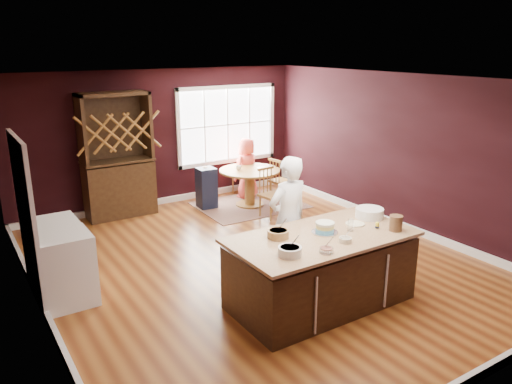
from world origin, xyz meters
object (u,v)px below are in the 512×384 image
Objects in this scene: washer at (66,269)px; layer_cake at (325,227)px; high_chair at (207,187)px; kitchen_island at (321,271)px; toddler at (208,168)px; dining_table at (250,180)px; dryer at (55,252)px; chair_east at (280,179)px; chair_south at (272,193)px; chair_north at (242,173)px; baker at (288,219)px; hutch at (117,156)px; seated_woman at (247,168)px.

layer_cake is at bearing -31.20° from washer.
high_chair is at bearing 37.34° from washer.
kitchen_island is 4.26m from toddler.
washer reaches higher than dining_table.
dryer is (-2.67, 2.37, 0.02)m from kitchen_island.
chair_east is at bearing 62.00° from layer_cake.
toddler is (0.05, 0.00, 0.38)m from high_chair.
chair_east is at bearing 38.61° from chair_south.
toddler reaches higher than chair_east.
dryer is (-4.03, -1.48, -0.08)m from dining_table.
kitchen_island is 2.52× the size of chair_east.
layer_cake is at bearing -93.56° from high_chair.
chair_north is at bearing 24.60° from high_chair.
baker is at bearing 63.99° from chair_north.
layer_cake reaches higher than chair_north.
dining_table is 4.03m from layer_cake.
chair_south is (1.24, 2.97, -0.51)m from layer_cake.
dining_table is 0.52× the size of hutch.
baker is at bearing -112.94° from dining_table.
kitchen_island is at bearing 66.81° from chair_north.
high_chair is 3.27× the size of toddler.
dining_table is 0.87m from toddler.
dryer is at bearing -147.55° from high_chair.
chair_south reaches higher than chair_north.
baker is (-1.29, -3.06, 0.34)m from dining_table.
hutch is (-2.69, 0.04, 0.71)m from chair_north.
baker reaches higher than kitchen_island.
toddler is 0.11× the size of hutch.
layer_cake is 4.75m from hutch.
kitchen_island is at bearing 80.53° from baker.
baker is 2.06× the size of high_chair.
washer is (-4.00, -1.30, -0.02)m from chair_south.
layer_cake is at bearing 87.11° from baker.
hutch is at bearing 164.02° from toddler.
hutch is (-1.03, 4.67, 0.73)m from kitchen_island.
chair_north is at bearing 27.59° from dryer.
dryer is at bearing 90.00° from washer.
baker is at bearing -29.90° from dryer.
seated_woman is 1.39× the size of washer.
chair_east is 1.08× the size of high_chair.
layer_cake is (0.02, -0.74, 0.11)m from baker.
chair_south is at bearing -124.15° from baker.
baker is 3.47m from high_chair.
layer_cake reaches higher than kitchen_island.
seated_woman reaches higher than chair_south.
high_chair is at bearing 82.35° from kitchen_island.
kitchen_island reaches higher than dining_table.
baker is 2.60m from chair_south.
dining_table is 0.57m from seated_woman.
toddler is 0.28× the size of dryer.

